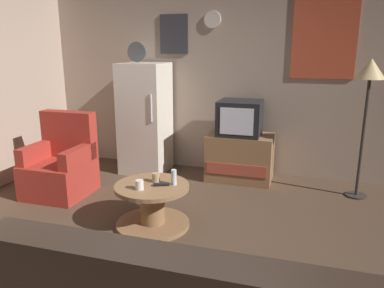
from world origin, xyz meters
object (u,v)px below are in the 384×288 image
Objects in this scene: remote_control at (161,184)px; armchair at (61,166)px; coffee_table at (152,205)px; crt_tv at (240,118)px; wine_glass at (174,177)px; fridge at (145,118)px; mug_ceramic_tan at (156,178)px; standing_lamp at (370,80)px; tv_stand at (240,157)px; mug_ceramic_white at (139,185)px.

remote_control is 0.16× the size of armchair.
crt_tv is at bearing 70.09° from coffee_table.
wine_glass is at bearing 7.36° from remote_control.
remote_control is at bearing -61.63° from fridge.
crt_tv is 1.78m from coffee_table.
crt_tv is 1.63m from mug_ceramic_tan.
crt_tv is 0.34× the size of standing_lamp.
standing_lamp reaches higher than wine_glass.
coffee_table is at bearing -145.13° from standing_lamp.
mug_ceramic_tan is 0.60× the size of remote_control.
wine_glass is at bearing -104.21° from tv_stand.
crt_tv is at bearing 0.16° from fridge.
wine_glass is 1.67× the size of mug_ceramic_tan.
mug_ceramic_white is 1.46m from armchair.
remote_control is (-0.49, -1.56, 0.14)m from tv_stand.
standing_lamp reaches higher than coffee_table.
fridge reaches higher than standing_lamp.
standing_lamp is at bearing 13.95° from remote_control.
mug_ceramic_white is (-0.64, -1.71, 0.17)m from tv_stand.
remote_control is at bearing 3.92° from coffee_table.
mug_ceramic_tan reaches higher than remote_control.
crt_tv is at bearing 173.14° from standing_lamp.
coffee_table is at bearing -95.83° from mug_ceramic_tan.
armchair is (-1.57, 0.42, -0.17)m from wine_glass.
armchair reaches higher than mug_ceramic_white.
coffee_table is 0.24m from remote_control.
fridge is at bearing -179.84° from crt_tv.
armchair is (-1.38, 0.40, -0.14)m from mug_ceramic_tan.
crt_tv is at bearing 69.35° from mug_ceramic_tan.
mug_ceramic_white is at bearing -112.93° from coffee_table.
armchair is (-1.94, -1.08, -0.49)m from crt_tv.
mug_ceramic_tan is (0.07, 0.23, 0.00)m from mug_ceramic_white.
wine_glass is (0.20, 0.07, 0.29)m from coffee_table.
standing_lamp is (1.42, -0.17, 1.05)m from tv_stand.
wine_glass is at bearing 18.37° from coffee_table.
standing_lamp is 10.60× the size of remote_control.
armchair is at bearing 154.21° from mug_ceramic_white.
tv_stand is 1.68m from coffee_table.
armchair is at bearing -150.98° from tv_stand.
coffee_table is at bearing 67.07° from mug_ceramic_white.
coffee_table is 4.80× the size of remote_control.
mug_ceramic_tan is 0.12m from remote_control.
mug_ceramic_tan is at bearing -146.66° from standing_lamp.
mug_ceramic_white is at bearing -25.79° from armchair.
fridge reaches higher than crt_tv.
standing_lamp is 2.40m from wine_glass.
mug_ceramic_tan is (0.01, 0.08, 0.26)m from coffee_table.
coffee_table is (-0.58, -1.57, -0.09)m from tv_stand.
crt_tv is 1.86m from mug_ceramic_white.
crt_tv reaches higher than mug_ceramic_white.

